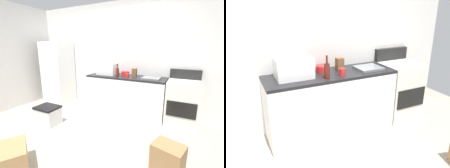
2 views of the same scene
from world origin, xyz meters
The scene contains 9 objects.
wall_back centered at (0.00, 1.55, 1.30)m, with size 5.00×0.10×2.60m, color silver.
kitchen_counter centered at (0.30, 1.20, 0.45)m, with size 1.80×0.60×0.90m.
stove_oven centered at (1.52, 1.21, 0.47)m, with size 0.60×0.61×1.10m.
microwave centered at (-0.20, 1.23, 1.04)m, with size 0.46×0.34×0.27m, color white.
sink_basin centered at (0.88, 1.16, 0.92)m, with size 0.36×0.32×0.03m, color slate.
wine_bottle centered at (0.17, 1.01, 1.01)m, with size 0.07×0.07×0.30m.
coffee_mug centered at (0.39, 1.03, 0.95)m, with size 0.08×0.08×0.10m, color red.
knife_block centered at (0.47, 1.27, 0.99)m, with size 0.10×0.10×0.18m, color brown.
mixing_bowl centered at (0.23, 1.32, 0.95)m, with size 0.19×0.19×0.09m, color red.
Camera 2 is at (-0.89, -1.49, 1.81)m, focal length 36.15 mm.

